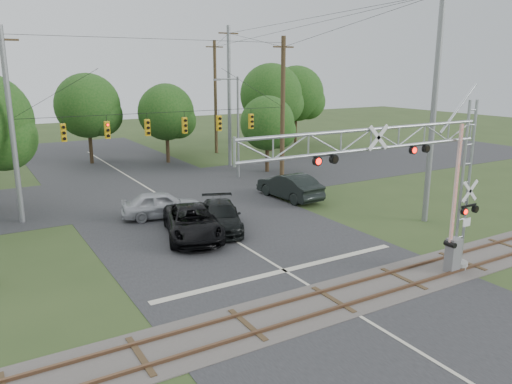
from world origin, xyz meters
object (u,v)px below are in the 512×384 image
crossing_gantry (411,175)px  traffic_signal_span (179,120)px  car_dark (221,216)px  sedan_silver (162,204)px  streetlight (236,122)px  pickup_black (193,222)px

crossing_gantry → traffic_signal_span: bearing=98.3°
car_dark → sedan_silver: bearing=138.9°
streetlight → sedan_silver: bearing=-140.7°
car_dark → streetlight: (7.61, 11.98, 3.96)m
car_dark → crossing_gantry: bearing=-51.6°
pickup_black → streetlight: 16.15m
sedan_silver → traffic_signal_span: bearing=-25.4°
pickup_black → crossing_gantry: bearing=-47.1°
pickup_black → sedan_silver: (-0.14, 4.48, -0.02)m
crossing_gantry → car_dark: 12.13m
traffic_signal_span → pickup_black: traffic_signal_span is taller
car_dark → streetlight: bearing=79.1°
streetlight → car_dark: bearing=-122.4°
traffic_signal_span → pickup_black: bearing=-108.1°
pickup_black → sedan_silver: 4.48m
crossing_gantry → traffic_signal_span: traffic_signal_span is taller
car_dark → sedan_silver: (-2.10, 4.04, 0.05)m
crossing_gantry → streetlight: size_ratio=1.46×
traffic_signal_span → sedan_silver: size_ratio=3.90×
streetlight → crossing_gantry: bearing=-100.6°
crossing_gantry → pickup_black: size_ratio=2.00×
traffic_signal_span → pickup_black: (-2.58, -7.87, -4.81)m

